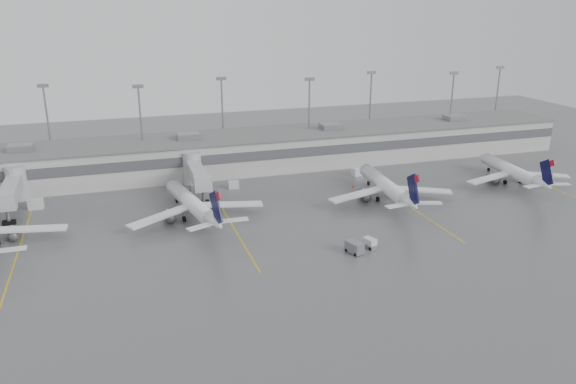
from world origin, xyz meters
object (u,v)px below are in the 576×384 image
object	(u,v)px
jet_mid_left	(193,204)
jet_mid_right	(387,186)
jet_far_right	(513,171)
baggage_tug	(370,244)

from	to	relation	value
jet_mid_left	jet_mid_right	size ratio (longest dim) A/B	0.99
jet_far_right	baggage_tug	distance (m)	49.53
jet_mid_left	jet_mid_right	distance (m)	38.46
jet_mid_right	baggage_tug	size ratio (longest dim) A/B	10.09
jet_mid_left	jet_far_right	world-z (taller)	jet_mid_left
jet_mid_left	baggage_tug	world-z (taller)	jet_mid_left
jet_mid_right	jet_far_right	world-z (taller)	jet_mid_right
baggage_tug	jet_mid_right	bearing A→B (deg)	37.48
jet_far_right	baggage_tug	world-z (taller)	jet_far_right
jet_far_right	jet_mid_left	bearing A→B (deg)	-174.12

